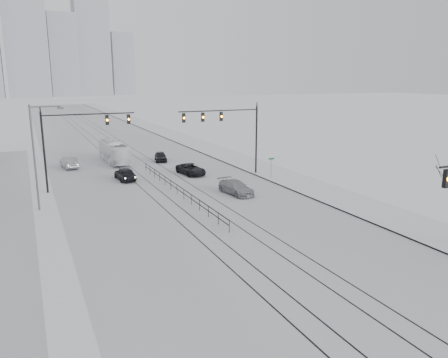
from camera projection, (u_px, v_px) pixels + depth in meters
road at (117, 150)px, 69.35m from camera, size 22.00×260.00×0.02m
sidewalk_east at (196, 144)px, 74.80m from camera, size 5.00×260.00×0.16m
curb at (183, 145)px, 73.81m from camera, size 0.10×260.00×0.12m
tram_rails at (150, 174)px, 51.63m from camera, size 5.30×180.00×0.01m
skyline at (50, 43)px, 253.69m from camera, size 96.00×48.00×72.00m
traffic_mast_ne at (231, 127)px, 49.20m from camera, size 9.60×0.37×8.00m
traffic_mast_nw at (75, 135)px, 43.37m from camera, size 9.10×0.37×8.00m
street_light_west at (37, 150)px, 36.65m from camera, size 2.73×0.25×9.00m
median_fence at (177, 189)px, 42.66m from camera, size 0.06×24.00×1.00m
street_sign at (271, 165)px, 48.96m from camera, size 0.70×0.06×2.40m
sedan_sb_inner at (125, 174)px, 48.50m from camera, size 1.91×4.29×1.44m
sedan_sb_outer at (69, 162)px, 55.04m from camera, size 2.04×4.56×1.45m
sedan_nb_front at (191, 169)px, 51.33m from camera, size 2.68×4.81×1.27m
sedan_nb_right at (236, 188)px, 42.68m from camera, size 2.44×4.75×1.32m
sedan_nb_far at (161, 157)px, 59.55m from camera, size 2.27×4.01×1.29m
box_truck at (114, 152)px, 58.77m from camera, size 2.47×9.92×2.75m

